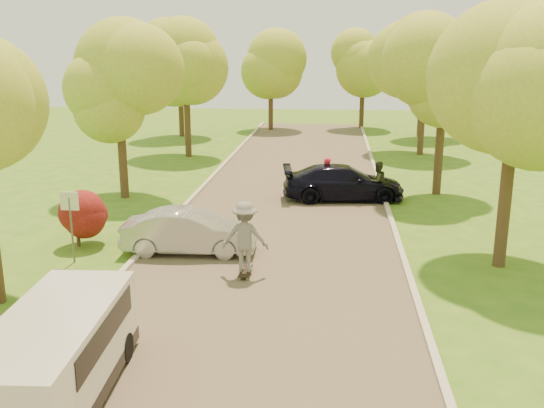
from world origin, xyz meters
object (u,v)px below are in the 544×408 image
at_px(dark_sedan, 343,182).
at_px(longboard, 245,271).
at_px(silver_sedan, 189,232).
at_px(person_striped, 327,177).
at_px(minivan, 56,356).
at_px(skateboarder, 245,237).
at_px(person_olive, 377,182).
at_px(street_sign, 70,212).

xyz_separation_m(dark_sedan, longboard, (-2.84, -9.07, -0.62)).
relative_size(silver_sedan, person_striped, 2.39).
distance_m(silver_sedan, person_striped, 8.72).
bearing_deg(silver_sedan, person_striped, -31.17).
relative_size(minivan, dark_sedan, 0.92).
distance_m(minivan, skateboarder, 7.02).
xyz_separation_m(dark_sedan, person_olive, (1.40, -0.25, 0.12)).
bearing_deg(skateboarder, street_sign, -4.87).
bearing_deg(person_striped, skateboarder, 99.55).
distance_m(skateboarder, person_olive, 9.79).
bearing_deg(longboard, dark_sedan, -106.79).
distance_m(dark_sedan, person_olive, 1.42).
relative_size(silver_sedan, longboard, 4.00).
bearing_deg(minivan, person_olive, 62.95).
bearing_deg(street_sign, person_striped, 50.16).
bearing_deg(street_sign, longboard, -5.47).
xyz_separation_m(minivan, silver_sedan, (0.46, 8.30, -0.21)).
height_order(street_sign, person_striped, street_sign).
bearing_deg(minivan, person_striped, 70.35).
distance_m(street_sign, dark_sedan, 11.82).
xyz_separation_m(street_sign, person_striped, (7.41, 8.89, -0.70)).
relative_size(minivan, longboard, 4.50).
xyz_separation_m(silver_sedan, longboard, (2.02, -1.74, -0.57)).
distance_m(minivan, dark_sedan, 16.51).
bearing_deg(dark_sedan, skateboarder, 155.75).
height_order(silver_sedan, person_olive, person_olive).
relative_size(skateboarder, person_striped, 1.16).
bearing_deg(skateboarder, silver_sedan, -40.16).
relative_size(minivan, person_olive, 2.75).
distance_m(dark_sedan, skateboarder, 9.51).
bearing_deg(street_sign, dark_sedan, 46.60).
bearing_deg(person_olive, skateboarder, 27.74).
height_order(street_sign, silver_sedan, street_sign).
xyz_separation_m(street_sign, dark_sedan, (8.10, 8.56, -0.83)).
bearing_deg(dark_sedan, minivan, 154.37).
height_order(street_sign, minivan, street_sign).
relative_size(minivan, silver_sedan, 1.13).
bearing_deg(minivan, street_sign, 108.04).
distance_m(minivan, longboard, 7.06).
bearing_deg(silver_sedan, minivan, 174.25).
relative_size(dark_sedan, person_striped, 2.92).
height_order(dark_sedan, person_striped, person_striped).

